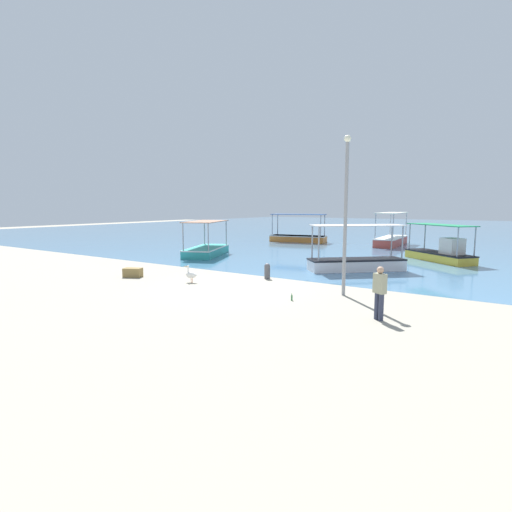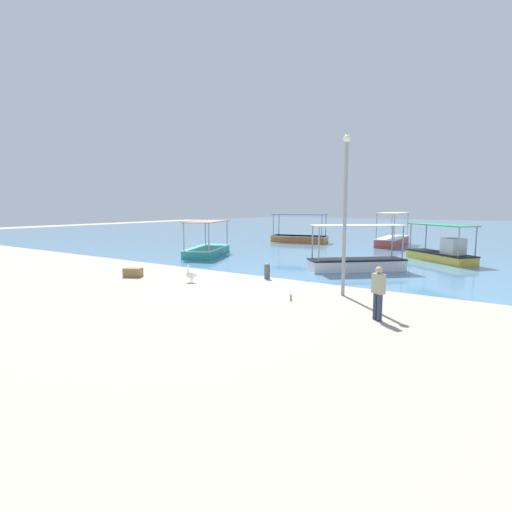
{
  "view_description": "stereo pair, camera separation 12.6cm",
  "coord_description": "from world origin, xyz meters",
  "px_view_note": "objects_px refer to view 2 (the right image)",
  "views": [
    {
      "loc": [
        10.1,
        -13.7,
        3.56
      ],
      "look_at": [
        -1.09,
        3.09,
        0.99
      ],
      "focal_mm": 28.0,
      "sensor_mm": 36.0,
      "label": 1
    },
    {
      "loc": [
        10.21,
        -13.63,
        3.56
      ],
      "look_at": [
        -1.09,
        3.09,
        0.99
      ],
      "focal_mm": 28.0,
      "sensor_mm": 36.0,
      "label": 2
    }
  ],
  "objects_px": {
    "fishing_boat_near_right": "(357,261)",
    "pelican": "(191,274)",
    "fishing_boat_outer": "(442,253)",
    "mooring_bollard": "(267,271)",
    "cargo_crate": "(133,272)",
    "lamp_post": "(345,208)",
    "fishing_boat_near_left": "(207,249)",
    "fishing_boat_far_left": "(392,239)",
    "fishing_boat_center": "(299,237)",
    "fisherman_standing": "(378,292)",
    "glass_bottle": "(291,298)"
  },
  "relations": [
    {
      "from": "fishing_boat_near_left",
      "to": "lamp_post",
      "type": "bearing_deg",
      "value": -27.39
    },
    {
      "from": "mooring_bollard",
      "to": "cargo_crate",
      "type": "bearing_deg",
      "value": -150.52
    },
    {
      "from": "fishing_boat_near_right",
      "to": "fishing_boat_far_left",
      "type": "bearing_deg",
      "value": 98.31
    },
    {
      "from": "fishing_boat_near_left",
      "to": "mooring_bollard",
      "type": "bearing_deg",
      "value": -32.25
    },
    {
      "from": "pelican",
      "to": "glass_bottle",
      "type": "xyz_separation_m",
      "value": [
        5.59,
        -0.52,
        -0.27
      ]
    },
    {
      "from": "fishing_boat_near_left",
      "to": "mooring_bollard",
      "type": "distance_m",
      "value": 10.03
    },
    {
      "from": "fishing_boat_center",
      "to": "fishing_boat_far_left",
      "type": "distance_m",
      "value": 8.67
    },
    {
      "from": "cargo_crate",
      "to": "fishing_boat_far_left",
      "type": "bearing_deg",
      "value": 74.77
    },
    {
      "from": "lamp_post",
      "to": "fishing_boat_far_left",
      "type": "bearing_deg",
      "value": 100.37
    },
    {
      "from": "lamp_post",
      "to": "glass_bottle",
      "type": "distance_m",
      "value": 4.08
    },
    {
      "from": "fishing_boat_near_left",
      "to": "cargo_crate",
      "type": "distance_m",
      "value": 9.06
    },
    {
      "from": "cargo_crate",
      "to": "fishing_boat_near_right",
      "type": "bearing_deg",
      "value": 43.54
    },
    {
      "from": "cargo_crate",
      "to": "fishing_boat_center",
      "type": "bearing_deg",
      "value": 95.71
    },
    {
      "from": "mooring_bollard",
      "to": "cargo_crate",
      "type": "xyz_separation_m",
      "value": [
        -5.85,
        -3.31,
        -0.18
      ]
    },
    {
      "from": "fishing_boat_near_left",
      "to": "cargo_crate",
      "type": "xyz_separation_m",
      "value": [
        2.64,
        -8.66,
        -0.26
      ]
    },
    {
      "from": "lamp_post",
      "to": "fisherman_standing",
      "type": "height_order",
      "value": "lamp_post"
    },
    {
      "from": "fishing_boat_outer",
      "to": "glass_bottle",
      "type": "distance_m",
      "value": 14.8
    },
    {
      "from": "pelican",
      "to": "fisherman_standing",
      "type": "relative_size",
      "value": 0.48
    },
    {
      "from": "fishing_boat_center",
      "to": "fishing_boat_far_left",
      "type": "bearing_deg",
      "value": 10.21
    },
    {
      "from": "fishing_boat_outer",
      "to": "pelican",
      "type": "xyz_separation_m",
      "value": [
        -8.47,
        -13.99,
        -0.21
      ]
    },
    {
      "from": "fisherman_standing",
      "to": "glass_bottle",
      "type": "height_order",
      "value": "fisherman_standing"
    },
    {
      "from": "fishing_boat_near_left",
      "to": "fishing_boat_far_left",
      "type": "xyz_separation_m",
      "value": [
        8.99,
        14.69,
        0.08
      ]
    },
    {
      "from": "fishing_boat_outer",
      "to": "mooring_bollard",
      "type": "distance_m",
      "value": 12.76
    },
    {
      "from": "fishing_boat_outer",
      "to": "pelican",
      "type": "relative_size",
      "value": 5.87
    },
    {
      "from": "pelican",
      "to": "fishing_boat_near_left",
      "type": "bearing_deg",
      "value": 126.7
    },
    {
      "from": "pelican",
      "to": "lamp_post",
      "type": "xyz_separation_m",
      "value": [
        6.88,
        1.4,
        3.09
      ]
    },
    {
      "from": "fishing_boat_center",
      "to": "lamp_post",
      "type": "xyz_separation_m",
      "value": [
        12.44,
        -19.84,
        2.96
      ]
    },
    {
      "from": "fishing_boat_near_right",
      "to": "pelican",
      "type": "height_order",
      "value": "fishing_boat_near_right"
    },
    {
      "from": "pelican",
      "to": "mooring_bollard",
      "type": "bearing_deg",
      "value": 48.07
    },
    {
      "from": "fishing_boat_center",
      "to": "fishing_boat_near_left",
      "type": "relative_size",
      "value": 1.03
    },
    {
      "from": "fishing_boat_far_left",
      "to": "lamp_post",
      "type": "height_order",
      "value": "lamp_post"
    },
    {
      "from": "fishing_boat_center",
      "to": "fisherman_standing",
      "type": "xyz_separation_m",
      "value": [
        14.65,
        -22.51,
        0.4
      ]
    },
    {
      "from": "cargo_crate",
      "to": "lamp_post",
      "type": "bearing_deg",
      "value": 10.88
    },
    {
      "from": "fishing_boat_near_left",
      "to": "pelican",
      "type": "height_order",
      "value": "fishing_boat_near_left"
    },
    {
      "from": "fishing_boat_near_right",
      "to": "mooring_bollard",
      "type": "distance_m",
      "value": 5.56
    },
    {
      "from": "fishing_boat_near_left",
      "to": "fishing_boat_near_right",
      "type": "height_order",
      "value": "fishing_boat_near_right"
    },
    {
      "from": "fishing_boat_near_right",
      "to": "fishing_boat_center",
      "type": "bearing_deg",
      "value": 128.21
    },
    {
      "from": "fishing_boat_near_left",
      "to": "fishing_boat_far_left",
      "type": "distance_m",
      "value": 17.22
    },
    {
      "from": "mooring_bollard",
      "to": "fisherman_standing",
      "type": "height_order",
      "value": "fisherman_standing"
    },
    {
      "from": "fishing_boat_near_right",
      "to": "lamp_post",
      "type": "bearing_deg",
      "value": -74.69
    },
    {
      "from": "fishing_boat_center",
      "to": "mooring_bollard",
      "type": "distance_m",
      "value": 20.17
    },
    {
      "from": "pelican",
      "to": "mooring_bollard",
      "type": "distance_m",
      "value": 3.68
    },
    {
      "from": "fisherman_standing",
      "to": "cargo_crate",
      "type": "bearing_deg",
      "value": 176.8
    },
    {
      "from": "pelican",
      "to": "cargo_crate",
      "type": "relative_size",
      "value": 0.91
    },
    {
      "from": "fishing_boat_center",
      "to": "fishing_boat_near_left",
      "type": "distance_m",
      "value": 13.16
    },
    {
      "from": "fishing_boat_outer",
      "to": "mooring_bollard",
      "type": "xyz_separation_m",
      "value": [
        -6.01,
        -11.26,
        -0.17
      ]
    },
    {
      "from": "pelican",
      "to": "fishing_boat_near_right",
      "type": "bearing_deg",
      "value": 55.62
    },
    {
      "from": "fishing_boat_near_left",
      "to": "fisherman_standing",
      "type": "bearing_deg",
      "value": -31.77
    },
    {
      "from": "fishing_boat_near_left",
      "to": "pelican",
      "type": "xyz_separation_m",
      "value": [
        6.03,
        -8.09,
        -0.11
      ]
    },
    {
      "from": "fishing_boat_outer",
      "to": "lamp_post",
      "type": "height_order",
      "value": "lamp_post"
    }
  ]
}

